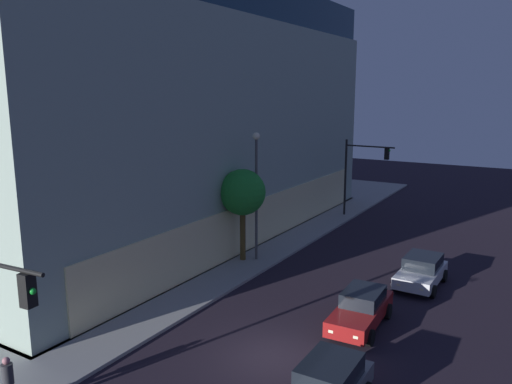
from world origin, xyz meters
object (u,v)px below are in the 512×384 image
(traffic_light_far_corner, at_px, (360,166))
(pedestrian_waiting, at_px, (8,378))
(modern_building, at_px, (137,113))
(car_white, at_px, (421,271))
(sidewalk_tree, at_px, (243,193))
(car_red, at_px, (361,309))
(street_lamp_sidewalk, at_px, (256,181))

(traffic_light_far_corner, height_order, pedestrian_waiting, traffic_light_far_corner)
(modern_building, distance_m, pedestrian_waiting, 24.86)
(traffic_light_far_corner, bearing_deg, pedestrian_waiting, 178.28)
(modern_building, distance_m, car_white, 23.35)
(sidewalk_tree, bearing_deg, pedestrian_waiting, -175.08)
(modern_building, height_order, traffic_light_far_corner, modern_building)
(car_red, bearing_deg, sidewalk_tree, 63.07)
(street_lamp_sidewalk, xyz_separation_m, car_red, (-5.15, -8.47, -4.20))
(traffic_light_far_corner, relative_size, car_white, 1.47)
(street_lamp_sidewalk, bearing_deg, traffic_light_far_corner, -6.98)
(modern_building, xyz_separation_m, street_lamp_sidewalk, (-2.97, -12.31, -3.64))
(car_white, bearing_deg, traffic_light_far_corner, 32.52)
(pedestrian_waiting, relative_size, car_red, 0.37)
(traffic_light_far_corner, distance_m, street_lamp_sidewalk, 13.76)
(modern_building, bearing_deg, street_lamp_sidewalk, -103.54)
(modern_building, xyz_separation_m, car_red, (-8.12, -20.78, -7.84))
(modern_building, relative_size, car_white, 8.24)
(street_lamp_sidewalk, distance_m, car_red, 10.77)
(modern_building, relative_size, pedestrian_waiting, 20.14)
(car_white, bearing_deg, street_lamp_sidewalk, 97.05)
(modern_building, xyz_separation_m, traffic_light_far_corner, (10.68, -13.98, -4.35))
(sidewalk_tree, relative_size, car_red, 1.18)
(modern_building, relative_size, car_red, 7.46)
(modern_building, xyz_separation_m, car_white, (-1.78, -21.92, -7.85))
(modern_building, relative_size, street_lamp_sidewalk, 4.55)
(modern_building, height_order, car_white, modern_building)
(modern_building, bearing_deg, pedestrian_waiting, -146.55)
(sidewalk_tree, distance_m, pedestrian_waiting, 16.65)
(pedestrian_waiting, bearing_deg, car_red, -33.48)
(street_lamp_sidewalk, relative_size, car_white, 1.81)
(car_red, distance_m, car_white, 6.44)
(traffic_light_far_corner, xyz_separation_m, pedestrian_waiting, (-30.46, 0.91, -3.14))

